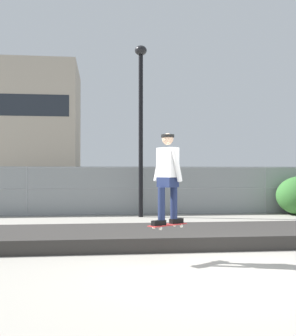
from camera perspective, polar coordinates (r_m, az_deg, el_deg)
ground_plane at (r=7.00m, az=9.54°, el=-14.18°), size 120.00×120.00×0.00m
gravel_berm at (r=9.96m, az=4.52°, el=-9.19°), size 17.76×2.59×0.31m
skateboard at (r=7.65m, az=2.71°, el=-7.79°), size 0.77×0.61×0.07m
skater at (r=7.59m, az=2.71°, el=-0.71°), size 0.65×0.61×1.66m
chain_fence at (r=16.03m, az=0.27°, el=-3.10°), size 27.72×0.06×1.85m
street_lamp at (r=15.44m, az=-0.99°, el=8.05°), size 0.44×0.44×6.29m
parked_car_near at (r=18.09m, az=-13.07°, el=-3.09°), size 4.46×2.06×1.66m
library_building at (r=56.57m, az=-18.75°, el=5.44°), size 18.11×12.18×15.00m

